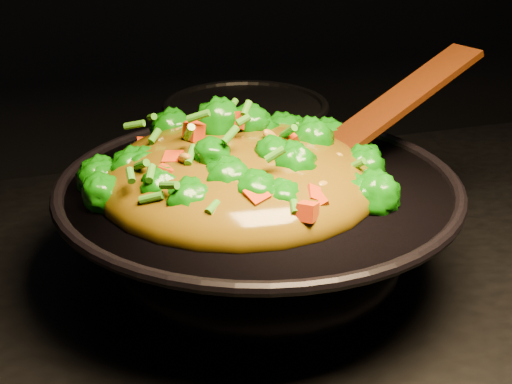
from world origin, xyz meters
name	(u,v)px	position (x,y,z in m)	size (l,w,h in m)	color
wok	(259,232)	(-0.12, 0.05, 0.96)	(0.44, 0.44, 0.12)	black
stir_fry	(238,140)	(-0.14, 0.06, 1.08)	(0.31, 0.31, 0.11)	#106607
spatula	(379,116)	(0.04, 0.09, 1.08)	(0.32, 0.05, 0.01)	#3B1A05
back_pot	(246,144)	(-0.05, 0.32, 0.97)	(0.23, 0.23, 0.13)	black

